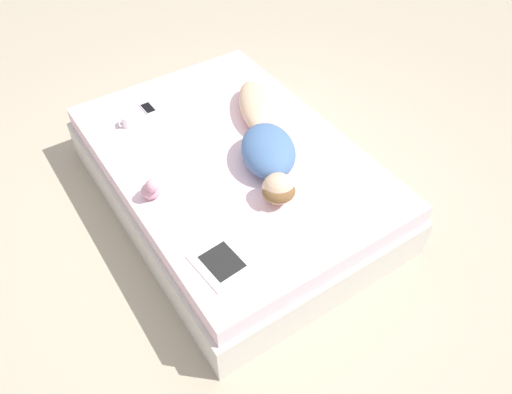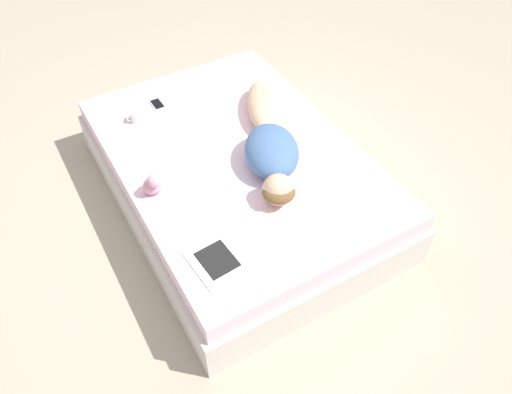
# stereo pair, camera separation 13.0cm
# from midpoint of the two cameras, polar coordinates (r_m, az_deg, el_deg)

# --- Properties ---
(ground_plane) EXTENTS (12.00, 12.00, 0.00)m
(ground_plane) POSITION_cam_midpoint_polar(r_m,az_deg,el_deg) (3.63, -1.14, -0.07)
(ground_plane) COLOR #B7A88E
(bed) EXTENTS (1.55, 2.23, 0.44)m
(bed) POSITION_cam_midpoint_polar(r_m,az_deg,el_deg) (3.48, -1.19, 2.37)
(bed) COLOR beige
(bed) RESTS_ON ground_plane
(person) EXTENTS (0.71, 1.24, 0.21)m
(person) POSITION_cam_midpoint_polar(r_m,az_deg,el_deg) (3.26, 2.74, 6.24)
(person) COLOR #DBB28E
(person) RESTS_ON bed
(open_magazine) EXTENTS (0.57, 0.35, 0.01)m
(open_magazine) POSITION_cam_midpoint_polar(r_m,az_deg,el_deg) (2.77, -0.82, -5.99)
(open_magazine) COLOR white
(open_magazine) RESTS_ON bed
(coffee_mug) EXTENTS (0.11, 0.08, 0.08)m
(coffee_mug) POSITION_cam_midpoint_polar(r_m,az_deg,el_deg) (3.64, -12.57, 8.97)
(coffee_mug) COLOR white
(coffee_mug) RESTS_ON bed
(cell_phone) EXTENTS (0.08, 0.15, 0.01)m
(cell_phone) POSITION_cam_midpoint_polar(r_m,az_deg,el_deg) (3.80, -10.25, 10.38)
(cell_phone) COLOR silver
(cell_phone) RESTS_ON bed
(plush_toy) EXTENTS (0.12, 0.14, 0.17)m
(plush_toy) POSITION_cam_midpoint_polar(r_m,az_deg,el_deg) (3.05, -10.49, 1.39)
(plush_toy) COLOR #DB9EB2
(plush_toy) RESTS_ON bed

